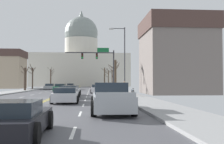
# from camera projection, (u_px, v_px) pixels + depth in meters

# --- Properties ---
(ground) EXTENTS (20.00, 180.00, 0.20)m
(ground) POSITION_uv_depth(u_px,v_px,m) (52.00, 98.00, 27.50)
(ground) COLOR #4D4D52
(signal_gantry) EXTENTS (7.91, 0.41, 7.03)m
(signal_gantry) POSITION_uv_depth(u_px,v_px,m) (100.00, 60.00, 43.29)
(signal_gantry) COLOR #28282D
(signal_gantry) RESTS_ON ground
(street_lamp_right) EXTENTS (2.06, 0.24, 8.40)m
(street_lamp_right) POSITION_uv_depth(u_px,v_px,m) (123.00, 55.00, 33.69)
(street_lamp_right) COLOR #333338
(street_lamp_right) RESTS_ON ground
(capitol_building) EXTENTS (35.07, 18.06, 28.64)m
(capitol_building) POSITION_uv_depth(u_px,v_px,m) (81.00, 61.00, 100.99)
(capitol_building) COLOR beige
(capitol_building) RESTS_ON ground
(sedan_near_00) EXTENTS (2.15, 4.41, 1.27)m
(sedan_near_00) POSITION_uv_depth(u_px,v_px,m) (98.00, 89.00, 39.99)
(sedan_near_00) COLOR silver
(sedan_near_00) RESTS_ON ground
(sedan_near_01) EXTENTS (2.09, 4.63, 1.22)m
(sedan_near_01) POSITION_uv_depth(u_px,v_px,m) (72.00, 91.00, 33.01)
(sedan_near_01) COLOR #9EA3A8
(sedan_near_01) RESTS_ON ground
(sedan_near_02) EXTENTS (2.14, 4.64, 1.26)m
(sedan_near_02) POSITION_uv_depth(u_px,v_px,m) (69.00, 92.00, 27.50)
(sedan_near_02) COLOR #9EA3A8
(sedan_near_02) RESTS_ON ground
(sedan_near_03) EXTENTS (2.18, 4.25, 1.21)m
(sedan_near_03) POSITION_uv_depth(u_px,v_px,m) (66.00, 95.00, 21.58)
(sedan_near_03) COLOR silver
(sedan_near_03) RESTS_ON ground
(pickup_truck_near_04) EXTENTS (2.27, 5.64, 1.64)m
(pickup_truck_near_04) POSITION_uv_depth(u_px,v_px,m) (111.00, 99.00, 14.89)
(pickup_truck_near_04) COLOR #ADB2B7
(pickup_truck_near_04) RESTS_ON ground
(sedan_near_05) EXTENTS (2.18, 4.34, 1.12)m
(sedan_near_05) POSITION_uv_depth(u_px,v_px,m) (11.00, 120.00, 8.15)
(sedan_near_05) COLOR black
(sedan_near_05) RESTS_ON ground
(sedan_oncoming_00) EXTENTS (2.18, 4.60, 1.31)m
(sedan_oncoming_00) POSITION_uv_depth(u_px,v_px,m) (60.00, 88.00, 47.83)
(sedan_oncoming_00) COLOR #1E7247
(sedan_oncoming_00) RESTS_ON ground
(sedan_oncoming_01) EXTENTS (2.19, 4.31, 1.25)m
(sedan_oncoming_01) POSITION_uv_depth(u_px,v_px,m) (49.00, 87.00, 58.89)
(sedan_oncoming_01) COLOR #9EA3A8
(sedan_oncoming_01) RESTS_ON ground
(sedan_oncoming_02) EXTENTS (2.04, 4.40, 1.22)m
(sedan_oncoming_02) POSITION_uv_depth(u_px,v_px,m) (70.00, 86.00, 71.71)
(sedan_oncoming_02) COLOR black
(sedan_oncoming_02) RESTS_ON ground
(flank_building_00) EXTENTS (8.40, 8.55, 9.64)m
(flank_building_00) POSITION_uv_depth(u_px,v_px,m) (7.00, 69.00, 68.19)
(flank_building_00) COLOR tan
(flank_building_00) RESTS_ON ground
(flank_building_01) EXTENTS (9.21, 9.89, 10.60)m
(flank_building_01) POSITION_uv_depth(u_px,v_px,m) (176.00, 56.00, 37.83)
(flank_building_01) COLOR slate
(flank_building_01) RESTS_ON ground
(bare_tree_00) EXTENTS (2.30, 1.95, 5.86)m
(bare_tree_00) POSITION_uv_depth(u_px,v_px,m) (105.00, 77.00, 82.24)
(bare_tree_00) COLOR #4C3D2D
(bare_tree_00) RESTS_ON ground
(bare_tree_01) EXTENTS (1.73, 2.30, 4.45)m
(bare_tree_01) POSITION_uv_depth(u_px,v_px,m) (25.00, 78.00, 48.77)
(bare_tree_01) COLOR #423328
(bare_tree_01) RESTS_ON ground
(bare_tree_02) EXTENTS (2.06, 2.31, 5.45)m
(bare_tree_02) POSITION_uv_depth(u_px,v_px,m) (115.00, 74.00, 48.11)
(bare_tree_02) COLOR #4C3D2D
(bare_tree_02) RESTS_ON ground
(bare_tree_03) EXTENTS (1.79, 2.46, 5.34)m
(bare_tree_03) POSITION_uv_depth(u_px,v_px,m) (32.00, 76.00, 57.67)
(bare_tree_03) COLOR #423328
(bare_tree_03) RESTS_ON ground
(bare_tree_04) EXTENTS (2.36, 1.64, 5.37)m
(bare_tree_04) POSITION_uv_depth(u_px,v_px,m) (112.00, 77.00, 64.47)
(bare_tree_04) COLOR #423328
(bare_tree_04) RESTS_ON ground
(bare_tree_05) EXTENTS (1.96, 1.70, 6.04)m
(bare_tree_05) POSITION_uv_depth(u_px,v_px,m) (51.00, 77.00, 79.81)
(bare_tree_05) COLOR #423328
(bare_tree_05) RESTS_ON ground
(bare_tree_06) EXTENTS (2.20, 1.13, 4.78)m
(bare_tree_06) POSITION_uv_depth(u_px,v_px,m) (108.00, 78.00, 76.00)
(bare_tree_06) COLOR #4C3D2D
(bare_tree_06) RESTS_ON ground
(pedestrian_00) EXTENTS (0.35, 0.34, 1.65)m
(pedestrian_00) POSITION_uv_depth(u_px,v_px,m) (124.00, 87.00, 32.88)
(pedestrian_00) COLOR #4C4238
(pedestrian_00) RESTS_ON ground
(bicycle_parked) EXTENTS (0.12, 1.77, 0.85)m
(bicycle_parked) POSITION_uv_depth(u_px,v_px,m) (133.00, 93.00, 29.55)
(bicycle_parked) COLOR black
(bicycle_parked) RESTS_ON ground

